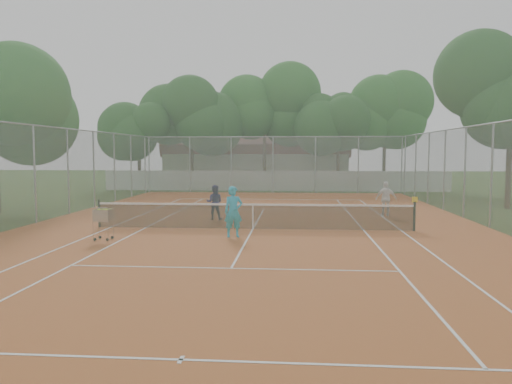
# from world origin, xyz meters

# --- Properties ---
(ground) EXTENTS (120.00, 120.00, 0.00)m
(ground) POSITION_xyz_m (0.00, 0.00, 0.00)
(ground) COLOR #203C10
(ground) RESTS_ON ground
(court_pad) EXTENTS (18.00, 34.00, 0.02)m
(court_pad) POSITION_xyz_m (0.00, 0.00, 0.01)
(court_pad) COLOR #AE5221
(court_pad) RESTS_ON ground
(court_lines) EXTENTS (10.98, 23.78, 0.01)m
(court_lines) POSITION_xyz_m (0.00, 0.00, 0.02)
(court_lines) COLOR white
(court_lines) RESTS_ON court_pad
(tennis_net) EXTENTS (11.88, 0.10, 0.98)m
(tennis_net) POSITION_xyz_m (0.00, 0.00, 0.51)
(tennis_net) COLOR black
(tennis_net) RESTS_ON court_pad
(perimeter_fence) EXTENTS (18.00, 34.00, 4.00)m
(perimeter_fence) POSITION_xyz_m (0.00, 0.00, 2.00)
(perimeter_fence) COLOR slate
(perimeter_fence) RESTS_ON ground
(boundary_wall) EXTENTS (26.00, 0.30, 1.50)m
(boundary_wall) POSITION_xyz_m (0.00, 19.00, 0.75)
(boundary_wall) COLOR white
(boundary_wall) RESTS_ON ground
(clubhouse) EXTENTS (16.40, 9.00, 4.40)m
(clubhouse) POSITION_xyz_m (-2.00, 29.00, 2.20)
(clubhouse) COLOR beige
(clubhouse) RESTS_ON ground
(tropical_trees) EXTENTS (29.00, 19.00, 10.00)m
(tropical_trees) POSITION_xyz_m (0.00, 22.00, 5.00)
(tropical_trees) COLOR #0E370D
(tropical_trees) RESTS_ON ground
(player_near) EXTENTS (0.73, 0.59, 1.73)m
(player_near) POSITION_xyz_m (-0.51, -1.78, 0.89)
(player_near) COLOR #169CC2
(player_near) RESTS_ON court_pad
(player_far_left) EXTENTS (0.73, 0.57, 1.48)m
(player_far_left) POSITION_xyz_m (-1.86, 2.53, 0.76)
(player_far_left) COLOR #1E1848
(player_far_left) RESTS_ON court_pad
(player_far_right) EXTENTS (0.93, 0.41, 1.57)m
(player_far_right) POSITION_xyz_m (5.68, 4.30, 0.81)
(player_far_right) COLOR silver
(player_far_right) RESTS_ON court_pad
(ball_hopper) EXTENTS (0.68, 0.68, 1.13)m
(ball_hopper) POSITION_xyz_m (-4.68, -2.76, 0.58)
(ball_hopper) COLOR #B4B4BB
(ball_hopper) RESTS_ON court_pad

